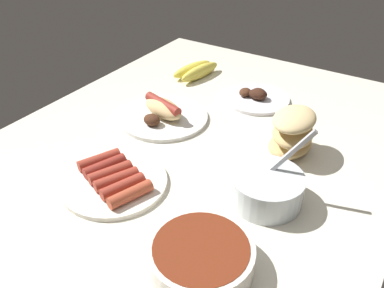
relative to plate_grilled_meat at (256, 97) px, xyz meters
The scene contains 8 objects.
ground_plane 28.66cm from the plate_grilled_meat, behind, with size 120.00×90.00×3.00cm, color silver.
plate_grilled_meat is the anchor object (origin of this frame).
plate_sausages 50.06cm from the plate_grilled_meat, 169.66° to the left, with size 21.78×21.78×3.45cm.
plate_hotdog_assembled 27.64cm from the plate_grilled_meat, 144.47° to the left, with size 23.03×23.03×5.61cm.
bread_stack 25.92cm from the plate_grilled_meat, 137.83° to the right, with size 14.49×11.14×10.80cm.
banana_bunch 23.64cm from the plate_grilled_meat, 77.87° to the left, with size 17.19×9.97×3.99cm.
bowl_chili 60.02cm from the plate_grilled_meat, 163.62° to the right, with size 17.14×17.14×4.83cm.
bowl_coleslaw 41.75cm from the plate_grilled_meat, 152.77° to the right, with size 14.25×14.25×15.81cm.
Camera 1 is at (-65.81, -41.11, 52.98)cm, focal length 37.40 mm.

